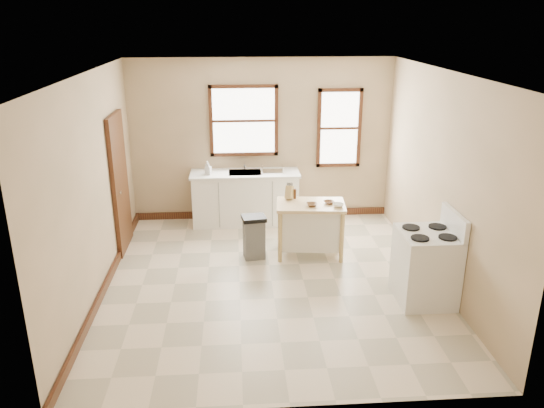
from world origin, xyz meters
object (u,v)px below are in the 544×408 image
at_px(knife_block, 289,193).
at_px(gas_stove, 426,257).
at_px(soap_bottle_a, 207,167).
at_px(soap_bottle_b, 208,169).
at_px(dish_rack, 272,169).
at_px(bowl_b, 329,202).
at_px(bowl_a, 312,205).
at_px(trash_bin, 254,237).
at_px(kitchen_island, 310,229).
at_px(pepper_grinder, 295,194).
at_px(bowl_c, 338,205).

xyz_separation_m(knife_block, gas_stove, (1.56, -1.67, -0.33)).
bearing_deg(soap_bottle_a, soap_bottle_b, -60.01).
bearing_deg(dish_rack, knife_block, -96.53).
bearing_deg(bowl_b, bowl_a, -161.18).
bearing_deg(trash_bin, knife_block, 17.95).
xyz_separation_m(soap_bottle_b, kitchen_island, (1.56, -1.31, -0.61)).
distance_m(soap_bottle_a, gas_stove, 4.01).
bearing_deg(knife_block, pepper_grinder, 43.69).
bearing_deg(pepper_grinder, dish_rack, 103.02).
bearing_deg(gas_stove, dish_rack, 121.49).
xyz_separation_m(soap_bottle_a, bowl_c, (1.95, -1.51, -0.18)).
distance_m(dish_rack, bowl_b, 1.58).
distance_m(bowl_b, trash_bin, 1.23).
relative_size(soap_bottle_a, bowl_b, 1.38).
distance_m(soap_bottle_a, bowl_c, 2.48).
xyz_separation_m(kitchen_island, bowl_b, (0.27, -0.01, 0.43)).
relative_size(knife_block, bowl_b, 1.28).
bearing_deg(soap_bottle_a, kitchen_island, -33.73).
relative_size(pepper_grinder, bowl_a, 0.91).
relative_size(kitchen_island, gas_stove, 0.84).
xyz_separation_m(knife_block, bowl_b, (0.57, -0.23, -0.08)).
distance_m(dish_rack, bowl_c, 1.77).
height_order(soap_bottle_a, knife_block, soap_bottle_a).
relative_size(soap_bottle_b, bowl_c, 1.27).
xyz_separation_m(soap_bottle_a, kitchen_island, (1.57, -1.35, -0.62)).
distance_m(pepper_grinder, bowl_b, 0.55).
xyz_separation_m(soap_bottle_a, trash_bin, (0.72, -1.40, -0.70)).
distance_m(soap_bottle_b, bowl_b, 2.26).
distance_m(knife_block, gas_stove, 2.31).
bearing_deg(soap_bottle_b, trash_bin, -40.93).
distance_m(kitchen_island, pepper_grinder, 0.58).
xyz_separation_m(dish_rack, trash_bin, (-0.37, -1.43, -0.63)).
relative_size(dish_rack, pepper_grinder, 2.45).
bearing_deg(soap_bottle_a, gas_stove, -37.74).
relative_size(bowl_a, bowl_b, 1.05).
xyz_separation_m(bowl_c, gas_stove, (0.88, -1.29, -0.25)).
distance_m(kitchen_island, bowl_a, 0.44).
bearing_deg(soap_bottle_b, bowl_c, -15.66).
relative_size(dish_rack, gas_stove, 0.31).
bearing_deg(soap_bottle_b, bowl_a, -20.67).
height_order(trash_bin, gas_stove, gas_stove).
xyz_separation_m(kitchen_island, gas_stove, (1.26, -1.45, 0.18)).
xyz_separation_m(pepper_grinder, gas_stove, (1.47, -1.70, -0.30)).
height_order(soap_bottle_a, gas_stove, gas_stove).
xyz_separation_m(bowl_b, bowl_c, (0.11, -0.15, 0.01)).
relative_size(pepper_grinder, trash_bin, 0.23).
xyz_separation_m(soap_bottle_a, gas_stove, (2.83, -2.80, -0.43)).
height_order(bowl_a, trash_bin, bowl_a).
bearing_deg(kitchen_island, bowl_c, -17.67).
xyz_separation_m(kitchen_island, bowl_c, (0.38, -0.16, 0.43)).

